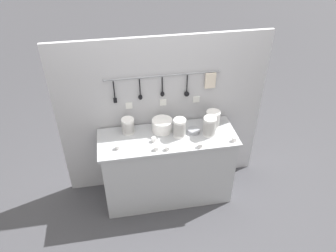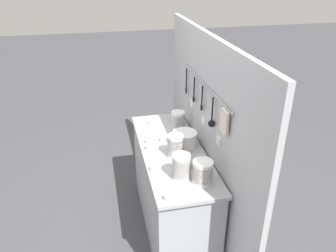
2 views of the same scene
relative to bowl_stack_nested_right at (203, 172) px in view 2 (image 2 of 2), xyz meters
The scene contains 15 objects.
ground_plane 1.08m from the bowl_stack_nested_right, 167.90° to the right, with size 20.00×20.00×0.00m, color #424247.
counter 0.74m from the bowl_stack_nested_right, 167.90° to the right, with size 1.45×0.53×0.86m.
back_wall 0.55m from the bowl_stack_nested_right, 159.70° to the left, with size 2.25×0.09×1.83m.
bowl_stack_nested_right is the anchor object (origin of this frame).
bowl_stack_short_front 0.16m from the bowl_stack_nested_right, 119.26° to the right, with size 0.13×0.13×0.21m.
bowl_stack_back_corner 0.40m from the bowl_stack_nested_right, 164.29° to the right, with size 0.13×0.13×0.20m.
bowl_stack_wide_centre 0.91m from the bowl_stack_nested_right, behind, with size 0.13×0.13×0.17m.
plate_stack 0.55m from the bowl_stack_nested_right, behind, with size 0.22×0.22×0.13m.
steel_mixing_bowl 0.25m from the bowl_stack_nested_right, 160.70° to the right, with size 0.13×0.13×0.04m.
cup_back_left 1.06m from the bowl_stack_nested_right, 168.33° to the right, with size 0.05×0.05×0.05m.
cup_back_right 0.73m from the bowl_stack_nested_right, 155.63° to the right, with size 0.05×0.05×0.05m.
cup_edge_far 0.33m from the bowl_stack_nested_right, 63.80° to the right, with size 0.05×0.05×0.05m.
cup_front_left 0.64m from the bowl_stack_nested_right, 150.39° to the right, with size 0.05×0.05×0.05m.
cup_edge_near 0.69m from the bowl_stack_nested_right, 166.47° to the right, with size 0.05×0.05×0.05m.
cup_mid_row 0.40m from the bowl_stack_nested_right, 123.87° to the right, with size 0.05×0.05×0.05m.
Camera 2 is at (2.39, -0.56, 2.32)m, focal length 35.00 mm.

